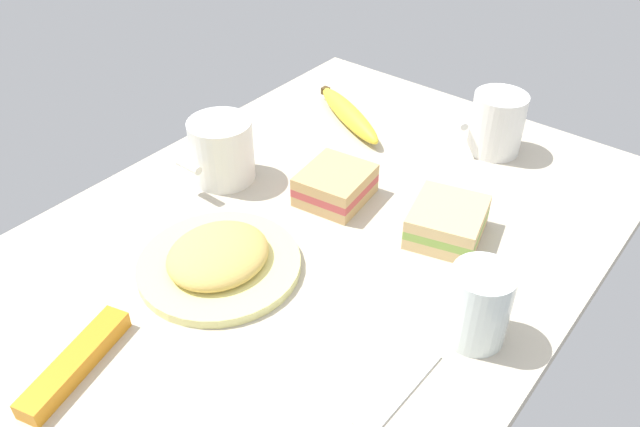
# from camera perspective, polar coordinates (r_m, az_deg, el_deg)

# --- Properties ---
(tabletop) EXTENTS (0.90, 0.64, 0.02)m
(tabletop) POSITION_cam_1_polar(r_m,az_deg,el_deg) (0.84, 0.00, -2.17)
(tabletop) COLOR #BCB29E
(tabletop) RESTS_ON ground
(plate_of_food) EXTENTS (0.20, 0.20, 0.04)m
(plate_of_food) POSITION_cam_1_polar(r_m,az_deg,el_deg) (0.78, -9.04, -4.05)
(plate_of_food) COLOR #EAE58C
(plate_of_food) RESTS_ON tabletop
(coffee_mug_black) EXTENTS (0.09, 0.10, 0.09)m
(coffee_mug_black) POSITION_cam_1_polar(r_m,az_deg,el_deg) (1.01, 15.51, 7.84)
(coffee_mug_black) COLOR white
(coffee_mug_black) RESTS_ON tabletop
(coffee_mug_milky) EXTENTS (0.11, 0.09, 0.09)m
(coffee_mug_milky) POSITION_cam_1_polar(r_m,az_deg,el_deg) (0.92, -8.78, 5.66)
(coffee_mug_milky) COLOR white
(coffee_mug_milky) RESTS_ON tabletop
(sandwich_main) EXTENTS (0.12, 0.11, 0.04)m
(sandwich_main) POSITION_cam_1_polar(r_m,az_deg,el_deg) (0.83, 11.28, -0.74)
(sandwich_main) COLOR #DBB77A
(sandwich_main) RESTS_ON tabletop
(sandwich_side) EXTENTS (0.11, 0.10, 0.04)m
(sandwich_side) POSITION_cam_1_polar(r_m,az_deg,el_deg) (0.88, 1.37, 2.55)
(sandwich_side) COLOR tan
(sandwich_side) RESTS_ON tabletop
(glass_of_milk) EXTENTS (0.07, 0.07, 0.09)m
(glass_of_milk) POSITION_cam_1_polar(r_m,az_deg,el_deg) (0.70, 13.90, -8.28)
(glass_of_milk) COLOR silver
(glass_of_milk) RESTS_ON tabletop
(banana) EXTENTS (0.12, 0.19, 0.03)m
(banana) POSITION_cam_1_polar(r_m,az_deg,el_deg) (1.06, 2.58, 8.84)
(banana) COLOR yellow
(banana) RESTS_ON tabletop
(snack_bar) EXTENTS (0.15, 0.07, 0.02)m
(snack_bar) POSITION_cam_1_polar(r_m,az_deg,el_deg) (0.71, -20.97, -12.31)
(snack_bar) COLOR orange
(snack_bar) RESTS_ON tabletop
(paper_napkin) EXTENTS (0.13, 0.13, 0.00)m
(paper_napkin) POSITION_cam_1_polar(r_m,az_deg,el_deg) (0.68, 3.51, -13.21)
(paper_napkin) COLOR white
(paper_napkin) RESTS_ON tabletop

